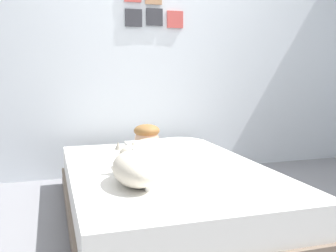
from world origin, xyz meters
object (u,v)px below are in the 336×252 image
(bed, at_px, (167,192))
(pillow, at_px, (177,144))
(person_lying, at_px, (160,155))
(coffee_cup, at_px, (165,151))
(cell_phone, at_px, (203,163))
(dog, at_px, (134,167))

(bed, distance_m, pillow, 0.65)
(person_lying, distance_m, coffee_cup, 0.46)
(coffee_cup, bearing_deg, person_lying, -111.51)
(pillow, relative_size, person_lying, 0.57)
(pillow, relative_size, coffee_cup, 4.16)
(bed, distance_m, cell_phone, 0.33)
(person_lying, bearing_deg, coffee_cup, 68.49)
(pillow, bearing_deg, coffee_cup, -132.57)
(person_lying, relative_size, coffee_cup, 7.36)
(pillow, bearing_deg, person_lying, -118.63)
(person_lying, bearing_deg, bed, 33.41)
(person_lying, distance_m, dog, 0.36)
(dog, distance_m, cell_phone, 0.69)
(pillow, height_order, coffee_cup, pillow)
(person_lying, bearing_deg, dog, -130.43)
(bed, height_order, person_lying, person_lying)
(coffee_cup, height_order, cell_phone, coffee_cup)
(coffee_cup, bearing_deg, cell_phone, -63.10)
(pillow, height_order, person_lying, person_lying)
(person_lying, bearing_deg, cell_phone, 11.08)
(coffee_cup, bearing_deg, dog, -119.93)
(bed, height_order, dog, dog)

